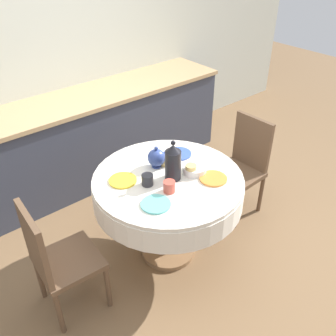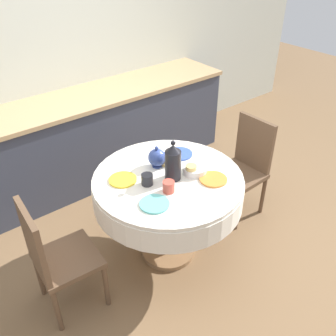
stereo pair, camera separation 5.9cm
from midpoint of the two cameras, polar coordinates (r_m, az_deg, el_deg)
ground_plane at (r=3.21m, az=-0.54°, el=-12.57°), size 12.00×12.00×0.00m
wall_back at (r=3.84m, az=-17.92°, el=16.79°), size 7.00×0.05×2.60m
kitchen_counter at (r=3.87m, az=-13.71°, el=3.95°), size 3.24×0.64×0.91m
dining_table at (r=2.79m, az=-0.61°, el=-3.62°), size 1.11×1.11×0.76m
chair_left at (r=3.42m, az=10.84°, el=0.78°), size 0.41×0.41×0.91m
chair_right at (r=2.60m, az=-17.41°, el=-12.91°), size 0.43×0.43×0.91m
plate_near_left at (r=2.46m, az=-2.56°, el=-5.52°), size 0.20×0.20×0.01m
cup_near_left at (r=2.55m, az=-0.46°, el=-2.85°), size 0.08×0.08×0.08m
plate_near_right at (r=2.70m, az=6.29°, el=-1.60°), size 0.20×0.20×0.01m
cup_near_right at (r=2.72m, az=2.90°, el=-0.30°), size 0.08×0.08×0.08m
plate_far_left at (r=2.69m, az=-7.52°, el=-1.88°), size 0.20×0.20×0.01m
cup_far_left at (r=2.62m, az=-3.80°, el=-1.81°), size 0.08×0.08×0.08m
plate_far_right at (r=2.97m, az=1.09°, el=2.19°), size 0.20×0.20×0.01m
cup_far_right at (r=2.83m, az=-1.04°, el=1.23°), size 0.08×0.08×0.08m
coffee_carafe at (r=2.63m, az=0.12°, el=0.88°), size 0.12×0.12×0.31m
teapot at (r=2.79m, az=-2.37°, el=1.58°), size 0.18×0.13×0.17m
fruit_bowl at (r=2.76m, az=3.44°, el=-0.18°), size 0.18×0.18×0.05m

